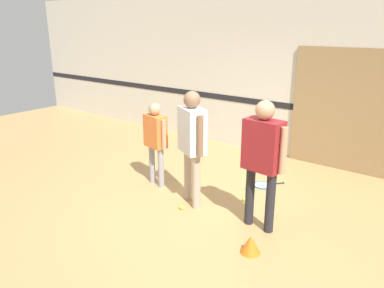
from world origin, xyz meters
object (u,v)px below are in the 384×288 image
tennis_ball_by_spare_racket (272,186)px  person_instructor (192,136)px  tennis_ball_near_instructor (182,207)px  tennis_ball_stray_right (244,199)px  training_cone (250,244)px  person_student_left (156,135)px  racket_spare_on_floor (264,185)px  tennis_ball_stray_left (248,188)px  person_student_right (263,152)px

tennis_ball_by_spare_racket → person_instructor: bearing=-120.0°
person_instructor → tennis_ball_near_instructor: person_instructor is taller
tennis_ball_stray_right → training_cone: training_cone is taller
person_instructor → tennis_ball_stray_right: bearing=70.1°
person_student_left → tennis_ball_stray_right: 1.72m
tennis_ball_by_spare_racket → tennis_ball_stray_right: (-0.11, -0.70, 0.00)m
person_student_left → racket_spare_on_floor: bearing=47.8°
tennis_ball_stray_left → person_student_right: bearing=-53.1°
racket_spare_on_floor → tennis_ball_stray_left: 0.35m
person_student_right → tennis_ball_stray_left: person_student_right is taller
tennis_ball_stray_right → racket_spare_on_floor: bearing=93.3°
racket_spare_on_floor → training_cone: 1.97m
tennis_ball_stray_left → training_cone: training_cone is taller
tennis_ball_stray_left → training_cone: size_ratio=0.28×
training_cone → tennis_ball_near_instructor: bearing=165.7°
racket_spare_on_floor → tennis_ball_by_spare_racket: tennis_ball_by_spare_racket is taller
person_student_right → tennis_ball_stray_right: person_student_right is taller
person_instructor → tennis_ball_near_instructor: 1.04m
person_instructor → racket_spare_on_floor: (0.55, 1.22, -1.03)m
racket_spare_on_floor → training_cone: (0.77, -1.81, 0.10)m
tennis_ball_near_instructor → training_cone: (1.31, -0.33, 0.08)m
person_student_right → tennis_ball_stray_left: bearing=-47.9°
person_student_left → tennis_ball_by_spare_racket: size_ratio=20.79×
racket_spare_on_floor → training_cone: training_cone is taller
racket_spare_on_floor → tennis_ball_by_spare_racket: (0.15, -0.00, 0.02)m
person_student_right → tennis_ball_near_instructor: size_ratio=25.56×
tennis_ball_stray_right → person_student_right: bearing=-45.7°
training_cone → tennis_ball_stray_right: bearing=123.2°
racket_spare_on_floor → tennis_ball_stray_left: (-0.12, -0.33, 0.02)m
person_student_right → tennis_ball_near_instructor: bearing=17.7°
person_student_left → racket_spare_on_floor: size_ratio=2.61×
person_student_left → tennis_ball_stray_right: person_student_left is taller
racket_spare_on_floor → person_student_left: bearing=164.0°
person_instructor → tennis_ball_stray_left: 1.41m
person_instructor → tennis_ball_near_instructor: (0.01, -0.25, -1.01)m
tennis_ball_stray_left → person_instructor: bearing=-115.7°
racket_spare_on_floor → training_cone: size_ratio=2.21×
person_instructor → tennis_ball_by_spare_racket: person_instructor is taller
person_instructor → person_student_right: bearing=28.2°
tennis_ball_near_instructor → tennis_ball_by_spare_racket: size_ratio=1.00×
person_student_right → tennis_ball_by_spare_racket: 1.64m
tennis_ball_stray_left → tennis_ball_near_instructor: bearing=-110.0°
tennis_ball_near_instructor → tennis_ball_stray_left: 1.23m
tennis_ball_near_instructor → racket_spare_on_floor: bearing=69.9°
person_instructor → tennis_ball_by_spare_racket: bearing=88.8°
racket_spare_on_floor → tennis_ball_stray_left: bearing=-162.4°
racket_spare_on_floor → tennis_ball_by_spare_racket: bearing=-53.7°
racket_spare_on_floor → tennis_ball_stray_right: tennis_ball_stray_right is taller
person_instructor → tennis_ball_stray_left: bearing=93.1°
person_instructor → tennis_ball_near_instructor: size_ratio=25.43×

